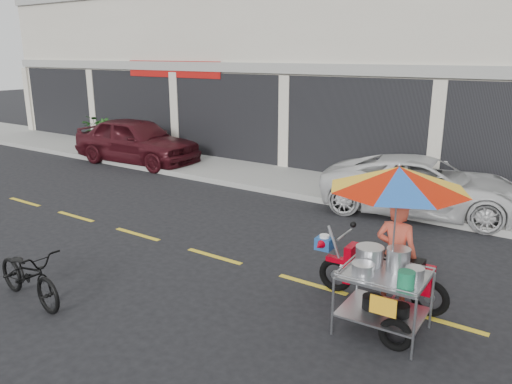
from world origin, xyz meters
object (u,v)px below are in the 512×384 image
Objects in this scene: maroon_sedan at (137,141)px; food_vendor_rig at (394,222)px; white_pickup at (425,186)px; near_bicycle at (29,275)px.

food_vendor_rig reaches higher than maroon_sedan.
near_bicycle is at bearing 145.14° from white_pickup.
maroon_sedan is 9.42m from white_pickup.
food_vendor_rig is (4.51, 2.45, 1.00)m from near_bicycle.
maroon_sedan is at bearing 42.94° from near_bicycle.
maroon_sedan is 2.74× the size of near_bicycle.
near_bicycle is (5.93, -7.54, -0.33)m from maroon_sedan.
maroon_sedan is 9.60m from near_bicycle.
near_bicycle is 5.23m from food_vendor_rig.
food_vendor_rig is at bearing -56.76° from near_bicycle.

